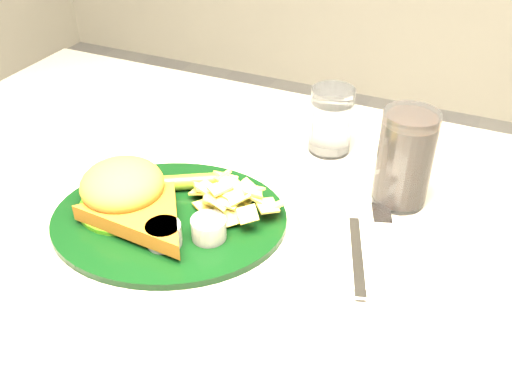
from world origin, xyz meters
TOP-DOWN VIEW (x-y plane):
  - dinner_plate at (-0.07, -0.03)m, footprint 0.38×0.35m
  - water_glass at (0.06, 0.23)m, footprint 0.08×0.08m
  - cola_glass at (0.19, 0.14)m, footprint 0.09×0.09m
  - fork_napkin at (0.17, 0.01)m, footprint 0.19×0.22m
  - wrapped_straw at (0.03, 0.12)m, footprint 0.20×0.14m

SIDE VIEW (x-z plane):
  - wrapped_straw at x=0.03m, z-range 0.75..0.76m
  - fork_napkin at x=0.17m, z-range 0.75..0.76m
  - dinner_plate at x=-0.07m, z-range 0.75..0.82m
  - water_glass at x=0.06m, z-range 0.75..0.85m
  - cola_glass at x=0.19m, z-range 0.75..0.88m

